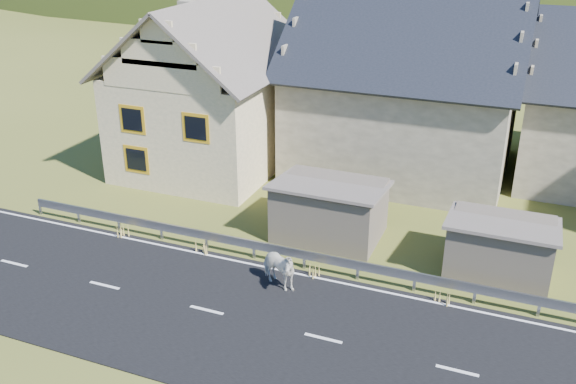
% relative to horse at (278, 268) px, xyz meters
% --- Properties ---
extents(ground, '(160.00, 160.00, 0.00)m').
position_rel_horse_xyz_m(ground, '(2.41, -2.18, -0.77)').
color(ground, '#414B16').
rests_on(ground, ground).
extents(road, '(60.00, 7.00, 0.04)m').
position_rel_horse_xyz_m(road, '(2.41, -2.18, -0.75)').
color(road, black).
rests_on(road, ground).
extents(lane_markings, '(60.00, 6.60, 0.01)m').
position_rel_horse_xyz_m(lane_markings, '(2.41, -2.18, -0.72)').
color(lane_markings, silver).
rests_on(lane_markings, road).
extents(guardrail, '(28.10, 0.09, 0.75)m').
position_rel_horse_xyz_m(guardrail, '(2.41, 1.50, -0.21)').
color(guardrail, '#93969B').
rests_on(guardrail, ground).
extents(shed_left, '(4.30, 3.30, 2.40)m').
position_rel_horse_xyz_m(shed_left, '(0.41, 4.32, 0.33)').
color(shed_left, '#6A5E50').
rests_on(shed_left, ground).
extents(shed_right, '(3.80, 2.90, 2.20)m').
position_rel_horse_xyz_m(shed_right, '(6.91, 3.82, 0.23)').
color(shed_right, '#6A5E50').
rests_on(shed_right, ground).
extents(house_cream, '(7.80, 9.80, 8.30)m').
position_rel_horse_xyz_m(house_cream, '(-7.59, 9.82, 3.59)').
color(house_cream, beige).
rests_on(house_cream, ground).
extents(house_stone_a, '(10.80, 9.80, 8.90)m').
position_rel_horse_xyz_m(house_stone_a, '(1.41, 12.82, 3.86)').
color(house_stone_a, tan).
rests_on(house_stone_a, ground).
extents(mountain, '(440.00, 280.00, 260.00)m').
position_rel_horse_xyz_m(mountain, '(7.41, 177.82, -20.77)').
color(mountain, '#243010').
rests_on(mountain, ground).
extents(horse, '(1.41, 1.90, 1.46)m').
position_rel_horse_xyz_m(horse, '(0.00, 0.00, 0.00)').
color(horse, white).
rests_on(horse, road).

